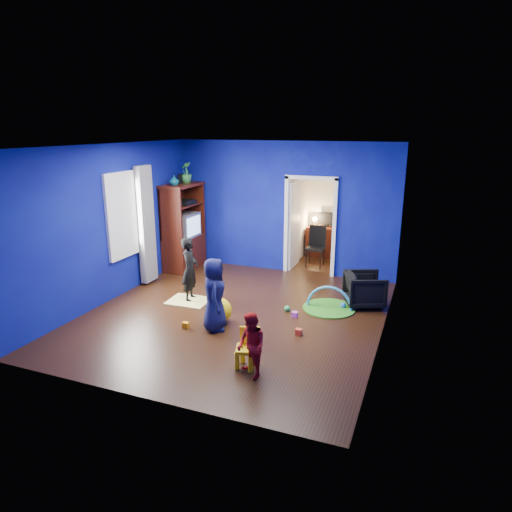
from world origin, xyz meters
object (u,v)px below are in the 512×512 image
at_px(child_black, 190,270).
at_px(crt_tv, 185,225).
at_px(toddler_red, 251,346).
at_px(armchair, 365,290).
at_px(vase, 174,180).
at_px(child_navy, 214,294).
at_px(tv_armoire, 183,227).
at_px(kid_chair, 246,350).
at_px(hopper_ball, 219,310).
at_px(folding_chair, 315,248).
at_px(study_desk, 325,242).
at_px(play_mat, 329,308).

xyz_separation_m(child_black, crt_tv, (-1.10, 1.76, 0.41)).
relative_size(child_black, toddler_red, 1.37).
bearing_deg(armchair, vase, 60.04).
relative_size(child_navy, tv_armoire, 0.61).
height_order(child_black, kid_chair, child_black).
distance_m(armchair, tv_armoire, 4.38).
xyz_separation_m(hopper_ball, folding_chair, (0.71, 3.71, 0.24)).
bearing_deg(tv_armoire, study_desk, 37.74).
distance_m(child_navy, tv_armoire, 3.50).
relative_size(armchair, toddler_red, 0.77).
bearing_deg(crt_tv, study_desk, 38.14).
relative_size(child_navy, vase, 5.54).
bearing_deg(child_navy, folding_chair, -35.02).
bearing_deg(tv_armoire, vase, -90.00).
height_order(child_navy, crt_tv, crt_tv).
bearing_deg(child_black, child_navy, -146.40).
bearing_deg(study_desk, toddler_red, -85.92).
bearing_deg(study_desk, kid_chair, -87.24).
xyz_separation_m(armchair, kid_chair, (-1.17, -2.86, -0.06)).
height_order(armchair, tv_armoire, tv_armoire).
relative_size(armchair, vase, 3.15).
distance_m(vase, crt_tv, 1.09).
relative_size(tv_armoire, play_mat, 2.07).
bearing_deg(study_desk, hopper_ball, -98.70).
height_order(tv_armoire, crt_tv, tv_armoire).
height_order(armchair, child_black, child_black).
bearing_deg(child_black, toddler_red, -147.16).
distance_m(tv_armoire, folding_chair, 3.09).
distance_m(child_black, tv_armoire, 2.13).
relative_size(crt_tv, hopper_ball, 1.60).
xyz_separation_m(tv_armoire, play_mat, (3.69, -1.23, -0.97)).
relative_size(hopper_ball, folding_chair, 0.47).
distance_m(armchair, study_desk, 3.33).
xyz_separation_m(toddler_red, play_mat, (0.46, 2.66, -0.43)).
bearing_deg(study_desk, child_navy, -97.70).
height_order(child_black, crt_tv, crt_tv).
relative_size(tv_armoire, hopper_ball, 4.49).
bearing_deg(folding_chair, kid_chair, -86.70).
bearing_deg(tv_armoire, armchair, -11.10).
bearing_deg(kid_chair, toddler_red, -70.98).
distance_m(toddler_red, folding_chair, 5.12).
height_order(toddler_red, crt_tv, crt_tv).
distance_m(vase, hopper_ball, 3.55).
bearing_deg(child_navy, kid_chair, -160.40).
xyz_separation_m(crt_tv, kid_chair, (3.04, -3.69, -0.77)).
height_order(tv_armoire, play_mat, tv_armoire).
relative_size(child_navy, hopper_ball, 2.76).
height_order(child_black, toddler_red, child_black).
distance_m(child_black, folding_chair, 3.40).
bearing_deg(tv_armoire, child_navy, -52.14).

